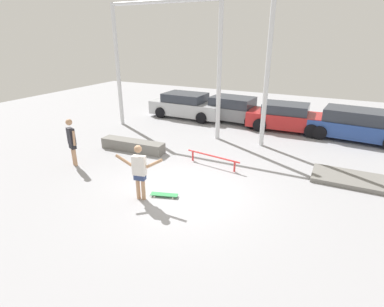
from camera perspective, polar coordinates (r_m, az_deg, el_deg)
ground_plane at (r=9.39m, az=-1.23°, el=-7.18°), size 36.00×36.00×0.00m
skateboarder at (r=8.67m, az=-9.99°, el=-3.06°), size 1.42×0.39×1.69m
skateboard at (r=9.10m, az=-5.31°, el=-7.81°), size 0.85×0.45×0.08m
grind_box at (r=12.76m, az=-11.21°, el=1.51°), size 2.82×0.72×0.44m
manual_pad at (r=11.28m, az=28.55°, el=-4.40°), size 2.64×1.38×0.15m
grind_rail at (r=11.02m, az=3.99°, el=-0.80°), size 2.17×0.38×0.42m
canopy_support_left at (r=14.66m, az=-5.38°, el=18.13°), size 5.76×0.20×5.97m
canopy_support_right at (r=12.51m, az=27.31°, el=15.35°), size 5.76×0.20×5.97m
parked_car_silver at (r=17.73m, az=-0.95°, el=9.10°), size 4.32×2.04×1.39m
parked_car_grey at (r=16.93m, az=8.03°, el=8.26°), size 4.26×2.10×1.36m
parked_car_red at (r=15.95m, az=17.68°, el=6.59°), size 4.00×1.97×1.34m
parked_car_blue at (r=15.70m, az=28.75°, el=4.76°), size 4.70×2.24×1.40m
bystander at (r=11.67m, az=-21.95°, el=2.45°), size 0.66×0.33×1.77m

